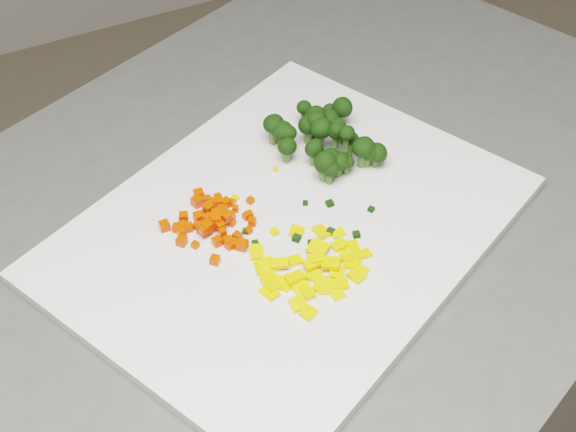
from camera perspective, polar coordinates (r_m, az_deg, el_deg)
name	(u,v)px	position (r m, az deg, el deg)	size (l,w,h in m)	color
counter_block	(297,417)	(1.20, 0.62, -14.13)	(0.93, 0.65, 0.90)	#494946
cutting_board	(288,227)	(0.80, 0.00, -0.79)	(0.44, 0.34, 0.01)	white
carrot_pile	(214,217)	(0.79, -5.30, -0.06)	(0.10, 0.10, 0.03)	#EC2B02
pepper_pile	(306,261)	(0.76, 1.30, -3.23)	(0.11, 0.11, 0.02)	yellow
broccoli_pile	(323,136)	(0.86, 2.51, 5.71)	(0.12, 0.12, 0.06)	black
carrot_cube_0	(231,203)	(0.82, -4.05, 0.94)	(0.01, 0.01, 0.01)	#EC2B02
carrot_cube_1	(226,240)	(0.78, -4.43, -1.72)	(0.01, 0.01, 0.01)	#EC2B02
carrot_cube_2	(226,217)	(0.79, -4.42, -0.09)	(0.01, 0.01, 0.01)	#EC2B02
carrot_cube_3	(209,219)	(0.79, -5.63, -0.23)	(0.01, 0.01, 0.01)	#EC2B02
carrot_cube_4	(177,228)	(0.80, -7.92, -0.84)	(0.01, 0.01, 0.01)	#EC2B02
carrot_cube_5	(182,226)	(0.80, -7.55, -0.73)	(0.01, 0.01, 0.01)	#EC2B02
carrot_cube_6	(229,242)	(0.78, -4.25, -1.84)	(0.01, 0.01, 0.01)	#EC2B02
carrot_cube_7	(207,229)	(0.79, -5.78, -0.93)	(0.01, 0.01, 0.01)	#EC2B02
carrot_cube_8	(216,225)	(0.80, -5.12, -0.65)	(0.01, 0.01, 0.01)	#EC2B02
carrot_cube_9	(208,208)	(0.80, -5.69, 0.55)	(0.01, 0.01, 0.01)	#EC2B02
carrot_cube_10	(215,213)	(0.80, -5.22, 0.23)	(0.01, 0.01, 0.01)	#EC2B02
carrot_cube_11	(164,226)	(0.80, -8.78, -0.70)	(0.01, 0.01, 0.01)	#EC2B02
carrot_cube_12	(203,200)	(0.82, -6.06, 1.15)	(0.01, 0.01, 0.01)	#EC2B02
carrot_cube_13	(197,202)	(0.82, -6.48, 1.01)	(0.01, 0.01, 0.01)	#EC2B02
carrot_cube_14	(250,200)	(0.82, -2.69, 1.11)	(0.01, 0.01, 0.01)	#EC2B02
carrot_cube_15	(216,220)	(0.79, -5.12, -0.26)	(0.01, 0.01, 0.01)	#EC2B02
carrot_cube_16	(223,232)	(0.78, -4.67, -1.14)	(0.01, 0.01, 0.01)	#EC2B02
carrot_cube_17	(204,229)	(0.78, -6.00, -0.95)	(0.01, 0.01, 0.01)	#EC2B02
carrot_cube_18	(235,209)	(0.81, -3.77, 0.51)	(0.01, 0.01, 0.01)	#EC2B02
carrot_cube_19	(234,244)	(0.78, -3.83, -1.98)	(0.01, 0.01, 0.01)	#EC2B02
carrot_cube_20	(249,215)	(0.80, -2.80, 0.07)	(0.01, 0.01, 0.01)	#EC2B02
carrot_cube_21	(208,199)	(0.82, -5.74, 1.19)	(0.01, 0.01, 0.01)	#EC2B02
carrot_cube_22	(207,222)	(0.80, -5.77, -0.46)	(0.01, 0.01, 0.01)	#EC2B02
carrot_cube_23	(218,217)	(0.79, -4.99, -0.04)	(0.01, 0.01, 0.01)	#EC2B02
carrot_cube_24	(218,198)	(0.82, -5.01, 1.31)	(0.01, 0.01, 0.01)	#EC2B02
carrot_cube_25	(247,216)	(0.80, -2.96, 0.00)	(0.01, 0.01, 0.01)	#EC2B02
carrot_cube_26	(219,202)	(0.82, -4.93, 1.02)	(0.01, 0.01, 0.01)	#EC2B02
carrot_cube_27	(189,227)	(0.80, -7.08, -0.81)	(0.01, 0.01, 0.01)	#EC2B02
carrot_cube_28	(197,226)	(0.80, -6.49, -0.69)	(0.01, 0.01, 0.01)	#EC2B02
carrot_cube_29	(207,227)	(0.79, -5.77, -0.76)	(0.01, 0.01, 0.01)	#EC2B02
carrot_cube_30	(218,202)	(0.82, -4.98, 0.98)	(0.01, 0.01, 0.01)	#EC2B02
carrot_cube_31	(222,211)	(0.81, -4.72, 0.38)	(0.01, 0.01, 0.01)	#EC2B02
carrot_cube_32	(201,228)	(0.79, -6.17, -0.85)	(0.01, 0.01, 0.01)	#EC2B02
carrot_cube_33	(252,222)	(0.80, -2.56, -0.42)	(0.01, 0.01, 0.01)	#EC2B02
carrot_cube_34	(213,202)	(0.82, -5.39, 0.99)	(0.01, 0.01, 0.01)	#EC2B02
carrot_cube_35	(242,245)	(0.77, -3.26, -2.08)	(0.01, 0.01, 0.01)	#EC2B02
carrot_cube_36	(230,216)	(0.80, -4.18, -0.03)	(0.01, 0.01, 0.01)	#EC2B02
carrot_cube_37	(225,205)	(0.82, -4.48, 0.79)	(0.01, 0.01, 0.01)	#EC2B02
carrot_cube_38	(214,218)	(0.79, -5.31, -0.13)	(0.01, 0.01, 0.01)	#EC2B02
carrot_cube_39	(205,230)	(0.79, -5.93, -0.99)	(0.01, 0.01, 0.01)	#EC2B02
carrot_cube_40	(184,217)	(0.81, -7.43, -0.06)	(0.01, 0.01, 0.01)	#EC2B02
carrot_cube_41	(210,223)	(0.80, -5.59, -0.51)	(0.01, 0.01, 0.01)	#EC2B02
carrot_cube_42	(249,230)	(0.79, -2.82, -1.01)	(0.01, 0.01, 0.01)	#EC2B02
carrot_cube_43	(222,213)	(0.81, -4.73, 0.20)	(0.01, 0.01, 0.01)	#EC2B02
carrot_cube_44	(195,245)	(0.78, -6.62, -2.05)	(0.01, 0.01, 0.01)	#EC2B02
carrot_cube_45	(237,236)	(0.78, -3.63, -1.44)	(0.01, 0.01, 0.01)	#EC2B02
carrot_cube_46	(199,217)	(0.80, -6.35, -0.09)	(0.01, 0.01, 0.01)	#EC2B02
carrot_cube_47	(232,222)	(0.80, -4.03, -0.45)	(0.01, 0.01, 0.01)	#EC2B02
carrot_cube_48	(182,232)	(0.79, -7.57, -1.15)	(0.01, 0.01, 0.01)	#EC2B02
carrot_cube_49	(219,216)	(0.80, -4.90, -0.01)	(0.01, 0.01, 0.01)	#EC2B02
carrot_cube_50	(217,242)	(0.78, -5.06, -1.82)	(0.01, 0.01, 0.01)	#EC2B02
carrot_cube_51	(221,226)	(0.79, -4.81, -0.69)	(0.01, 0.01, 0.01)	#EC2B02
carrot_cube_52	(182,241)	(0.78, -7.57, -1.77)	(0.01, 0.01, 0.01)	#EC2B02
carrot_cube_53	(219,216)	(0.79, -4.92, 0.01)	(0.01, 0.01, 0.01)	#EC2B02
carrot_cube_54	(229,246)	(0.78, -4.19, -2.11)	(0.01, 0.01, 0.01)	#EC2B02
carrot_cube_55	(199,195)	(0.83, -6.36, 1.52)	(0.01, 0.01, 0.01)	#EC2B02
carrot_cube_56	(226,203)	(0.82, -4.44, 0.96)	(0.01, 0.01, 0.01)	#EC2B02
carrot_cube_57	(215,260)	(0.76, -5.22, -3.13)	(0.01, 0.01, 0.01)	#EC2B02
pepper_chunk_0	(280,263)	(0.76, -0.59, -3.37)	(0.02, 0.01, 0.00)	yellow
pepper_chunk_1	(319,284)	(0.75, 2.25, -4.85)	(0.02, 0.01, 0.00)	yellow
pepper_chunk_2	(285,284)	(0.75, -0.25, -4.86)	(0.01, 0.01, 0.00)	yellow
pepper_chunk_3	(356,276)	(0.75, 4.88, -4.28)	(0.01, 0.01, 0.00)	yellow
pepper_chunk_4	(361,272)	(0.76, 5.19, -3.98)	(0.01, 0.01, 0.00)	yellow
pepper_chunk_5	(296,260)	(0.76, 0.54, -3.17)	(0.01, 0.01, 0.00)	yellow
pepper_chunk_6	(264,267)	(0.76, -1.73, -3.65)	(0.02, 0.02, 0.00)	yellow
pepper_chunk_7	(338,284)	(0.75, 3.59, -4.87)	(0.02, 0.01, 0.00)	yellow
pepper_chunk_8	(273,279)	(0.75, -1.07, -4.51)	(0.02, 0.01, 0.00)	yellow
pepper_chunk_9	(298,304)	(0.73, 0.75, -6.29)	(0.01, 0.01, 0.00)	yellow
pepper_chunk_10	(318,248)	(0.77, 2.15, -2.27)	(0.02, 0.02, 0.00)	yellow
pepper_chunk_11	(313,275)	(0.75, 1.79, -4.20)	(0.02, 0.01, 0.00)	yellow
pepper_chunk_12	(337,293)	(0.74, 3.47, -5.50)	(0.01, 0.01, 0.00)	yellow
pepper_chunk_13	(309,313)	(0.72, 1.47, -6.90)	(0.01, 0.01, 0.00)	yellow
pepper_chunk_14	(256,252)	(0.77, -2.26, -2.61)	(0.01, 0.02, 0.00)	yellow
pepper_chunk_15	(348,257)	(0.77, 4.30, -2.96)	(0.01, 0.01, 0.00)	yellow
pepper_chunk_16	(307,291)	(0.74, 1.33, -5.34)	(0.02, 0.01, 0.00)	yellow
pepper_chunk_17	(312,264)	(0.75, 1.68, -3.43)	(0.02, 0.01, 0.00)	yellow
pepper_chunk_18	(347,257)	(0.77, 4.21, -2.90)	(0.01, 0.01, 0.00)	yellow
pepper_chunk_19	(302,288)	(0.74, 0.98, -5.17)	(0.01, 0.02, 0.00)	yellow
pepper_chunk_20	(352,264)	(0.76, 4.60, -3.43)	(0.02, 0.01, 0.00)	yellow
pepper_chunk_21	(316,259)	(0.76, 1.97, -3.07)	(0.02, 0.01, 0.00)	yellow
pepper_chunk_22	(325,285)	(0.75, 2.62, -4.95)	(0.02, 0.01, 0.00)	yellow
pepper_chunk_23	(272,285)	(0.74, -1.18, -4.90)	(0.02, 0.01, 0.00)	yellow
pepper_chunk_24	(363,254)	(0.77, 5.37, -2.73)	(0.02, 0.01, 0.00)	yellow
pepper_chunk_25	(322,232)	(0.79, 2.40, -1.12)	(0.02, 0.01, 0.00)	yellow
pepper_chunk_26	(267,266)	(0.76, -1.49, -3.57)	(0.02, 0.02, 0.00)	yellow
pepper_chunk_27	(266,273)	(0.75, -1.59, -4.09)	(0.02, 0.01, 0.00)	yellow
pepper_chunk_28	(331,263)	(0.76, 3.09, -3.35)	(0.01, 0.02, 0.00)	yellow
pepper_chunk_29	(339,245)	(0.78, 3.67, -2.09)	(0.01, 0.01, 0.00)	yellow
pepper_chunk_30	(297,231)	(0.79, 0.61, -1.10)	(0.01, 0.01, 0.00)	yellow
pepper_chunk_31	(337,273)	(0.76, 3.49, -4.05)	(0.01, 0.01, 0.00)	yellow
pepper_chunk_32	(338,233)	(0.79, 3.58, -1.22)	(0.01, 0.01, 0.00)	yellow
pepper_chunk_33	(269,292)	(0.74, -1.34, -5.46)	(0.02, 0.01, 0.00)	yellow
pepper_chunk_34	(352,247)	(0.78, 4.56, -2.22)	(0.02, 0.01, 0.00)	yellow
pepper_chunk_35	(288,283)	(0.75, -0.02, -4.82)	(0.01, 0.01, 0.00)	yellow
pepper_chunk_36	(295,277)	(0.75, 0.51, -4.37)	(0.01, 0.02, 0.00)	yellow
broccoli_floret_0	(324,168)	(0.84, 2.60, 3.45)	(0.03, 0.03, 0.03)	black
broccoli_floret_1	(338,165)	(0.84, 3.59, 3.65)	(0.03, 0.03, 0.03)	black
broccoli_floret_2	(320,132)	(0.87, 2.31, 5.98)	(0.03, 0.03, 0.03)	black
broccoli_floret_3	(329,122)	(0.90, 2.92, 6.72)	(0.03, 0.03, 0.03)	black
broccoli_floret_4	(303,113)	(0.91, 1.11, 7.30)	(0.02, 0.02, 0.03)	black
broccoli_floret_5	(287,151)	(0.86, -0.10, 4.64)	(0.03, 0.03, 0.03)	black
broccoli_floret_6	(316,124)	(0.87, 1.98, 6.59)	(0.03, 0.03, 0.03)	black
broccoli_floret_7	(329,114)	(0.91, 2.92, 7.24)	(0.02, 0.02, 0.02)	black
broccoli_floret_8	(329,163)	(0.84, 2.92, 3.76)	(0.03, 0.03, 0.03)	black
broccoli_floret_9	(329,173)	(0.83, 2.97, 3.06)	(0.02, 0.02, 0.03)	black
broccoli_floret_10	(282,136)	(0.87, -0.42, 5.68)	(0.03, 0.03, 0.03)	black
broccoli_floret_11	(346,140)	(0.85, 4.15, 5.45)	(0.02, 0.02, 0.03)	black
broccoli_floret_12	(346,165)	(0.85, 4.15, 3.62)	(0.02, 0.02, 0.02)	black
broccoli_floret_13	(288,139)	(0.87, -0.01, 5.47)	(0.03, 0.03, 0.03)	black
broccoli_floret_14	(308,130)	(0.88, 1.43, 6.14)	(0.03, 0.03, 0.03)	black
broccoli_floret_15	(344,144)	(0.87, 4.04, 5.12)	(0.02, 0.02, 0.03)	black
broccoli_floret_16	(314,154)	(0.85, 1.83, 4.45)	(0.03, 0.03, 0.03)	black
broccoli_floret_17	(319,125)	(0.89, 2.22, 6.49)	(0.03, 0.03, 0.03)	black
broccoli_floret_18	(336,136)	(0.86, 3.44, 5.71)	(0.03, 0.03, 0.03)	black
broccoli_floret_19	(315,123)	(0.89, 1.90, 6.63)	(0.03, 0.03, 0.04)	black
broccoli_floret_20	(324,119)	(0.91, 2.61, 6.92)	(0.02, 0.02, 0.02)	black
broccoli_floret_21	(350,145)	(0.87, 4.46, 5.04)	(0.02, 0.02, 0.03)	black
broccoli_floret_22	(341,113)	(0.91, 3.82, 7.30)	(0.03, 0.03, 0.03)	black
broccoli_floret_23	(376,156)	(0.86, 6.27, 4.26)	(0.03, 0.03, 0.03)	black
broccoli_floret_24	(273,130)	(0.88, -1.06, 6.13)	(0.03, 0.03, 0.04)	black
broccoli_floret_25	(336,136)	(0.86, 3.42, 5.72)	(0.02, 0.02, 0.03)	black
broccoli_floret_26	(337,129)	(0.87, 3.51, 6.17)	(0.02, 0.02, 0.02)	black
broccoli_floret_27	(368,156)	(0.86, 5.69, 4.28)	(0.03, 0.03, 0.03)	black
broccoli_floret_28	(362,153)	(0.85, 5.30, 4.50)	(0.04, 0.04, 0.04)	black
stray_bit_0	(246,231)	(0.79, -3.03, -1.09)	(0.01, 0.01, 0.00)	black
stray_bit_1	(305,203)	(0.82, 1.24, 0.94)	(0.01, 0.01, 0.00)	black
stray_bit_2	(255,243)	(0.78, -2.34, -1.95)	(0.01, 0.01, 0.00)	black
stray_bit_3	(330,203)	(0.82, 2.98, 0.91)	(0.01, 0.01, 0.00)	black
stray_bit_4	(335,260)	(0.77, 3.35, -3.13)	(0.01, 0.01, 0.00)	#EC2B02
stray_bit_5	(275,169)	(0.86, -0.90, 3.35)	(0.00, 0.00, 0.00)	yellow
stray_bit_6	(274,232)	(0.79, -0.99, -1.14)	(0.01, 0.01, 0.01)	yellow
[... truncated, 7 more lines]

